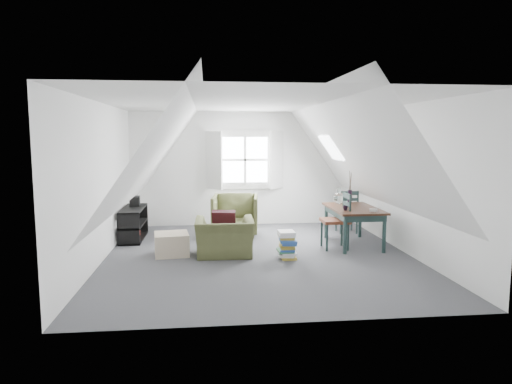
{
  "coord_description": "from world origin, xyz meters",
  "views": [
    {
      "loc": [
        -0.83,
        -7.32,
        1.97
      ],
      "look_at": [
        0.02,
        0.6,
        0.99
      ],
      "focal_mm": 32.0,
      "sensor_mm": 36.0,
      "label": 1
    }
  ],
  "objects": [
    {
      "name": "magazine_stack",
      "position": [
        0.44,
        -0.2,
        0.22
      ],
      "size": [
        0.33,
        0.4,
        0.44
      ],
      "rotation": [
        0.0,
        0.0,
        -0.31
      ],
      "color": "#B29933",
      "rests_on": "floor"
    },
    {
      "name": "slope_right",
      "position": [
        1.55,
        0.0,
        1.78
      ],
      "size": [
        3.19,
        5.5,
        4.48
      ],
      "primitive_type": "plane",
      "rotation": [
        0.0,
        -2.19,
        0.0
      ],
      "color": "white",
      "rests_on": "wall_right"
    },
    {
      "name": "dining_chair_near",
      "position": [
        1.43,
        0.37,
        0.51
      ],
      "size": [
        0.46,
        0.46,
        0.98
      ],
      "rotation": [
        0.0,
        0.0,
        -1.81
      ],
      "color": "#5F2919",
      "rests_on": "floor"
    },
    {
      "name": "vase_twigs",
      "position": [
        1.89,
        1.13,
        0.83
      ],
      "size": [
        0.08,
        0.09,
        0.63
      ],
      "rotation": [
        0.0,
        0.0,
        -0.18
      ],
      "color": "black",
      "rests_on": "dining_table"
    },
    {
      "name": "wall_front",
      "position": [
        0.0,
        -2.75,
        1.25
      ],
      "size": [
        5.0,
        0.0,
        5.0
      ],
      "primitive_type": "plane",
      "rotation": [
        -1.57,
        0.0,
        0.0
      ],
      "color": "white",
      "rests_on": "ground"
    },
    {
      "name": "dining_table",
      "position": [
        1.79,
        0.58,
        0.6
      ],
      "size": [
        0.83,
        1.38,
        0.69
      ],
      "rotation": [
        0.0,
        0.0,
        0.06
      ],
      "color": "black",
      "rests_on": "floor"
    },
    {
      "name": "electronics_box",
      "position": [
        -2.26,
        1.76,
        0.69
      ],
      "size": [
        0.2,
        0.26,
        0.2
      ],
      "primitive_type": "cube",
      "rotation": [
        0.0,
        0.0,
        0.05
      ],
      "color": "black",
      "rests_on": "media_shelf"
    },
    {
      "name": "cup",
      "position": [
        1.54,
        0.28,
        0.69
      ],
      "size": [
        0.1,
        0.1,
        0.08
      ],
      "primitive_type": "imported",
      "rotation": [
        0.0,
        0.0,
        -0.12
      ],
      "color": "black",
      "rests_on": "dining_table"
    },
    {
      "name": "slope_left",
      "position": [
        -1.55,
        0.0,
        1.78
      ],
      "size": [
        3.19,
        5.5,
        4.48
      ],
      "primitive_type": "plane",
      "rotation": [
        0.0,
        2.19,
        0.0
      ],
      "color": "white",
      "rests_on": "wall_left"
    },
    {
      "name": "media_shelf",
      "position": [
        -2.26,
        1.47,
        0.27
      ],
      "size": [
        0.39,
        1.18,
        0.61
      ],
      "rotation": [
        0.0,
        0.0,
        0.06
      ],
      "color": "black",
      "rests_on": "floor"
    },
    {
      "name": "floor",
      "position": [
        0.0,
        0.0,
        0.0
      ],
      "size": [
        5.5,
        5.5,
        0.0
      ],
      "primitive_type": "plane",
      "color": "#46474B",
      "rests_on": "ground"
    },
    {
      "name": "demijohn",
      "position": [
        1.64,
        1.03,
        0.81
      ],
      "size": [
        0.21,
        0.21,
        0.3
      ],
      "rotation": [
        0.0,
        0.0,
        -0.38
      ],
      "color": "silver",
      "rests_on": "dining_table"
    },
    {
      "name": "paper_box",
      "position": [
        1.99,
        0.13,
        0.71
      ],
      "size": [
        0.15,
        0.12,
        0.04
      ],
      "primitive_type": "cube",
      "rotation": [
        0.0,
        0.0,
        -0.34
      ],
      "color": "white",
      "rests_on": "dining_table"
    },
    {
      "name": "armchair_far",
      "position": [
        -0.29,
        1.58,
        0.0
      ],
      "size": [
        0.98,
        1.0,
        0.83
      ],
      "primitive_type": "imported",
      "rotation": [
        0.0,
        0.0,
        -0.12
      ],
      "color": "#494E2A",
      "rests_on": "floor"
    },
    {
      "name": "dining_chair_far",
      "position": [
        2.0,
        1.62,
        0.46
      ],
      "size": [
        0.41,
        0.41,
        0.88
      ],
      "rotation": [
        0.0,
        0.0,
        3.29
      ],
      "color": "#5F2919",
      "rests_on": "floor"
    },
    {
      "name": "dormer_window",
      "position": [
        0.0,
        2.68,
        1.45
      ],
      "size": [
        1.71,
        0.35,
        1.3
      ],
      "color": "white",
      "rests_on": "wall_back"
    },
    {
      "name": "skylight",
      "position": [
        1.55,
        1.3,
        1.75
      ],
      "size": [
        0.35,
        0.75,
        0.47
      ],
      "primitive_type": "cube",
      "rotation": [
        0.0,
        0.95,
        0.0
      ],
      "color": "white",
      "rests_on": "slope_right"
    },
    {
      "name": "throw_pillow",
      "position": [
        -0.56,
        0.24,
        0.54
      ],
      "size": [
        0.42,
        0.29,
        0.41
      ],
      "primitive_type": "cube",
      "rotation": [
        0.31,
        0.0,
        -0.17
      ],
      "color": "#390F16",
      "rests_on": "armchair_near"
    },
    {
      "name": "wall_left",
      "position": [
        -2.5,
        0.0,
        1.25
      ],
      "size": [
        0.0,
        5.5,
        5.5
      ],
      "primitive_type": "plane",
      "rotation": [
        1.57,
        0.0,
        1.57
      ],
      "color": "white",
      "rests_on": "ground"
    },
    {
      "name": "ceiling",
      "position": [
        0.0,
        0.0,
        2.5
      ],
      "size": [
        5.5,
        5.5,
        0.0
      ],
      "primitive_type": "plane",
      "rotation": [
        3.14,
        0.0,
        0.0
      ],
      "color": "white",
      "rests_on": "wall_back"
    },
    {
      "name": "wall_right",
      "position": [
        2.5,
        0.0,
        1.25
      ],
      "size": [
        0.0,
        5.5,
        5.5
      ],
      "primitive_type": "plane",
      "rotation": [
        1.57,
        0.0,
        -1.57
      ],
      "color": "white",
      "rests_on": "ground"
    },
    {
      "name": "ottoman",
      "position": [
        -1.44,
        0.22,
        0.18
      ],
      "size": [
        0.61,
        0.61,
        0.37
      ],
      "primitive_type": "cube",
      "rotation": [
        0.0,
        0.0,
        0.13
      ],
      "color": "#C2B095",
      "rests_on": "floor"
    },
    {
      "name": "armchair_near",
      "position": [
        -0.56,
        0.09,
        0.0
      ],
      "size": [
        0.97,
        0.85,
        0.62
      ],
      "primitive_type": "imported",
      "rotation": [
        0.0,
        0.0,
        3.12
      ],
      "color": "#494E2A",
      "rests_on": "floor"
    },
    {
      "name": "wall_back",
      "position": [
        0.0,
        2.75,
        1.25
      ],
      "size": [
        5.0,
        0.0,
        5.0
      ],
      "primitive_type": "plane",
      "rotation": [
        1.57,
        0.0,
        0.0
      ],
      "color": "white",
      "rests_on": "ground"
    }
  ]
}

